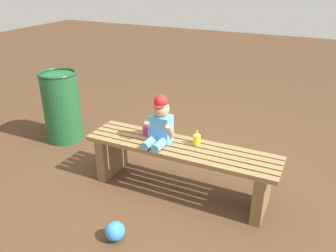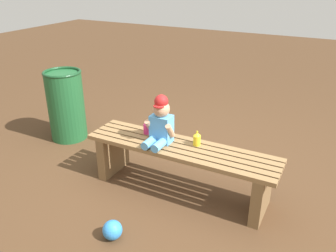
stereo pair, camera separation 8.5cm
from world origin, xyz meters
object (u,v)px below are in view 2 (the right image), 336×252
(sippy_cup_left, at_px, (147,127))
(trash_bin, at_px, (66,105))
(park_bench, at_px, (180,161))
(toy_ball, at_px, (112,230))
(child_figure, at_px, (160,123))
(sippy_cup_right, at_px, (197,139))

(sippy_cup_left, distance_m, trash_bin, 1.20)
(park_bench, bearing_deg, sippy_cup_left, 167.55)
(toy_ball, bearing_deg, sippy_cup_left, 103.36)
(trash_bin, bearing_deg, child_figure, -14.93)
(child_figure, height_order, toy_ball, child_figure)
(park_bench, relative_size, sippy_cup_left, 12.82)
(park_bench, distance_m, child_figure, 0.36)
(child_figure, distance_m, sippy_cup_right, 0.32)
(sippy_cup_right, distance_m, trash_bin, 1.66)
(child_figure, height_order, trash_bin, child_figure)
(sippy_cup_left, height_order, trash_bin, trash_bin)
(park_bench, bearing_deg, toy_ball, -102.80)
(park_bench, relative_size, sippy_cup_right, 12.82)
(sippy_cup_right, bearing_deg, sippy_cup_left, 180.00)
(sippy_cup_left, relative_size, sippy_cup_right, 1.00)
(child_figure, height_order, sippy_cup_left, child_figure)
(sippy_cup_right, xyz_separation_m, trash_bin, (-1.64, 0.27, -0.10))
(park_bench, bearing_deg, trash_bin, 167.18)
(sippy_cup_left, bearing_deg, trash_bin, 167.06)
(sippy_cup_left, relative_size, trash_bin, 0.16)
(toy_ball, height_order, trash_bin, trash_bin)
(child_figure, bearing_deg, park_bench, 4.17)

